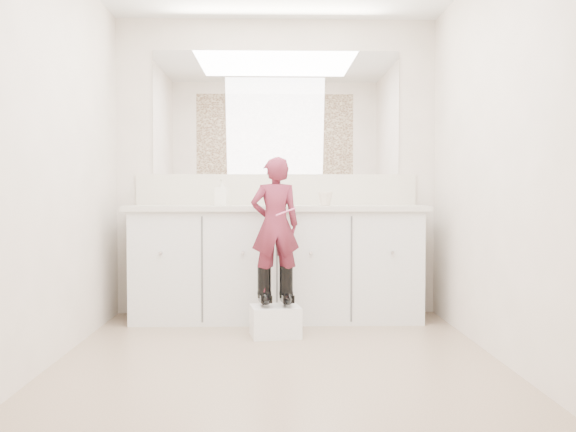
{
  "coord_description": "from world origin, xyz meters",
  "views": [
    {
      "loc": [
        -0.03,
        -3.75,
        0.98
      ],
      "look_at": [
        0.08,
        0.72,
        0.83
      ],
      "focal_mm": 40.0,
      "sensor_mm": 36.0,
      "label": 1
    }
  ],
  "objects": [
    {
      "name": "soap_bottle",
      "position": [
        -0.43,
        1.26,
        0.99
      ],
      "size": [
        0.11,
        0.11,
        0.21
      ],
      "primitive_type": "imported",
      "rotation": [
        0.0,
        0.0,
        -0.17
      ],
      "color": "white",
      "rests_on": "countertop"
    },
    {
      "name": "dot_panel",
      "position": [
        0.0,
        -1.49,
        1.65
      ],
      "size": [
        2.0,
        0.01,
        1.2
      ],
      "primitive_type": "cube",
      "color": "#472819",
      "rests_on": "wall_front"
    },
    {
      "name": "cup",
      "position": [
        0.37,
        1.15,
        0.94
      ],
      "size": [
        0.12,
        0.12,
        0.11
      ],
      "primitive_type": "imported",
      "rotation": [
        0.0,
        0.0,
        0.06
      ],
      "color": "beige",
      "rests_on": "countertop"
    },
    {
      "name": "backsplash",
      "position": [
        0.0,
        1.49,
        1.02
      ],
      "size": [
        2.28,
        0.03,
        0.25
      ],
      "primitive_type": "cube",
      "color": "beige",
      "rests_on": "countertop"
    },
    {
      "name": "wall_back",
      "position": [
        0.0,
        1.5,
        1.2
      ],
      "size": [
        2.6,
        0.0,
        2.6
      ],
      "primitive_type": "plane",
      "rotation": [
        1.57,
        0.0,
        0.0
      ],
      "color": "beige",
      "rests_on": "floor"
    },
    {
      "name": "faucet",
      "position": [
        0.0,
        1.38,
        0.94
      ],
      "size": [
        0.08,
        0.08,
        0.1
      ],
      "primitive_type": "cylinder",
      "color": "silver",
      "rests_on": "countertop"
    },
    {
      "name": "boot_right",
      "position": [
        0.06,
        0.65,
        0.35
      ],
      "size": [
        0.13,
        0.2,
        0.27
      ],
      "primitive_type": null,
      "rotation": [
        0.0,
        0.0,
        0.15
      ],
      "color": "black",
      "rests_on": "step_stool"
    },
    {
      "name": "toddler",
      "position": [
        -0.01,
        0.65,
        0.77
      ],
      "size": [
        0.37,
        0.27,
        0.92
      ],
      "primitive_type": "imported",
      "rotation": [
        0.0,
        0.0,
        3.29
      ],
      "color": "#A53250",
      "rests_on": "step_stool"
    },
    {
      "name": "floor",
      "position": [
        0.0,
        0.0,
        0.0
      ],
      "size": [
        3.0,
        3.0,
        0.0
      ],
      "primitive_type": "plane",
      "color": "#806754",
      "rests_on": "ground"
    },
    {
      "name": "step_stool",
      "position": [
        -0.01,
        0.63,
        0.1
      ],
      "size": [
        0.37,
        0.32,
        0.21
      ],
      "primitive_type": "cube",
      "rotation": [
        0.0,
        0.0,
        0.15
      ],
      "color": "white",
      "rests_on": "floor"
    },
    {
      "name": "boot_left",
      "position": [
        -0.09,
        0.65,
        0.35
      ],
      "size": [
        0.13,
        0.2,
        0.27
      ],
      "primitive_type": null,
      "rotation": [
        0.0,
        0.0,
        0.15
      ],
      "color": "black",
      "rests_on": "step_stool"
    },
    {
      "name": "wall_left",
      "position": [
        -1.3,
        0.0,
        1.2
      ],
      "size": [
        0.0,
        3.0,
        3.0
      ],
      "primitive_type": "plane",
      "rotation": [
        1.57,
        0.0,
        1.57
      ],
      "color": "beige",
      "rests_on": "floor"
    },
    {
      "name": "wall_right",
      "position": [
        1.3,
        0.0,
        1.2
      ],
      "size": [
        0.0,
        3.0,
        3.0
      ],
      "primitive_type": "plane",
      "rotation": [
        1.57,
        0.0,
        -1.57
      ],
      "color": "beige",
      "rests_on": "floor"
    },
    {
      "name": "mirror",
      "position": [
        0.0,
        1.49,
        1.64
      ],
      "size": [
        2.0,
        0.02,
        1.0
      ],
      "primitive_type": "cube",
      "color": "white",
      "rests_on": "wall_back"
    },
    {
      "name": "wall_front",
      "position": [
        0.0,
        -1.5,
        1.2
      ],
      "size": [
        2.6,
        0.0,
        2.6
      ],
      "primitive_type": "plane",
      "rotation": [
        -1.57,
        0.0,
        0.0
      ],
      "color": "beige",
      "rests_on": "floor"
    },
    {
      "name": "countertop",
      "position": [
        0.0,
        1.21,
        0.87
      ],
      "size": [
        2.28,
        0.58,
        0.04
      ],
      "primitive_type": "cube",
      "color": "beige",
      "rests_on": "vanity_cabinet"
    },
    {
      "name": "toothbrush",
      "position": [
        0.06,
        0.57,
        0.86
      ],
      "size": [
        0.14,
        0.03,
        0.06
      ],
      "primitive_type": "cylinder",
      "rotation": [
        0.0,
        1.22,
        0.15
      ],
      "color": "#E4588C",
      "rests_on": "toddler"
    },
    {
      "name": "vanity_cabinet",
      "position": [
        0.0,
        1.23,
        0.42
      ],
      "size": [
        2.2,
        0.55,
        0.85
      ],
      "primitive_type": "cube",
      "color": "silver",
      "rests_on": "floor"
    }
  ]
}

